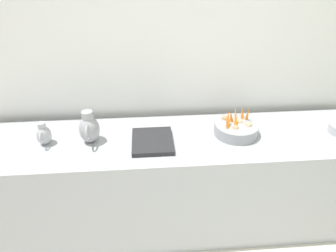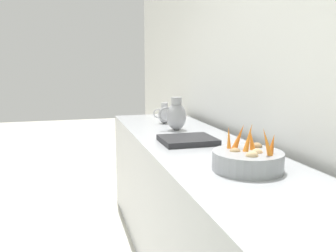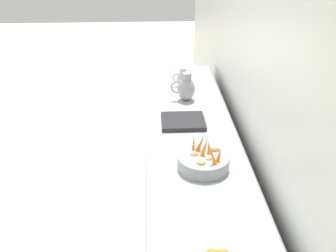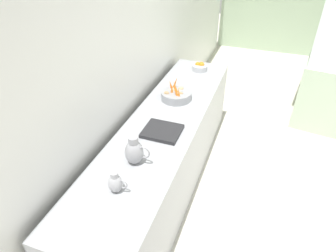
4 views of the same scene
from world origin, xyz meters
name	(u,v)px [view 1 (image 1 of 4)]	position (x,y,z in m)	size (l,w,h in m)	color
tile_wall_left	(236,40)	(-1.95, 0.29, 1.50)	(0.10, 8.34, 3.00)	white
prep_counter	(177,182)	(-1.49, -0.21, 0.45)	(0.69, 3.13, 0.89)	#9EA0A5
vegetable_colander	(236,128)	(-1.52, 0.24, 0.95)	(0.34, 0.34, 0.22)	gray
metal_pitcher_tall	(89,128)	(-1.50, -0.86, 1.01)	(0.21, 0.15, 0.25)	#939399
metal_pitcher_short	(44,135)	(-1.50, -1.19, 0.97)	(0.15, 0.11, 0.18)	#A3A3A8
counter_sink_basin	(152,141)	(-1.44, -0.40, 0.91)	(0.34, 0.30, 0.04)	#232326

